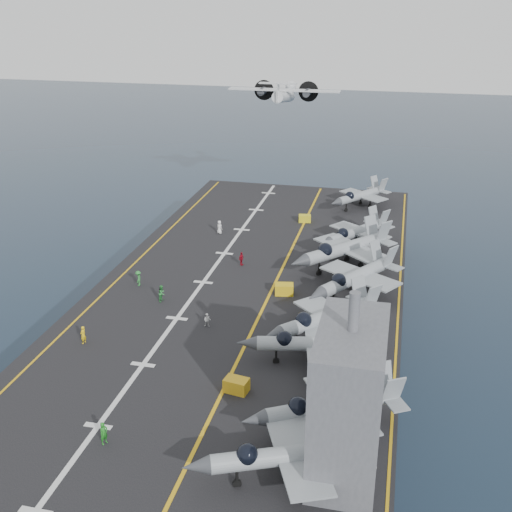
% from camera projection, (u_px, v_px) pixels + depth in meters
% --- Properties ---
extents(ground, '(500.00, 500.00, 0.00)m').
position_uv_depth(ground, '(249.00, 358.00, 84.56)').
color(ground, '#142135').
rests_on(ground, ground).
extents(hull, '(36.00, 90.00, 10.00)m').
position_uv_depth(hull, '(249.00, 325.00, 82.64)').
color(hull, '#56595E').
rests_on(hull, ground).
extents(flight_deck, '(38.00, 92.00, 0.40)m').
position_uv_depth(flight_deck, '(249.00, 288.00, 80.64)').
color(flight_deck, black).
rests_on(flight_deck, hull).
extents(foul_line, '(0.35, 90.00, 0.02)m').
position_uv_depth(foul_line, '(272.00, 289.00, 79.93)').
color(foul_line, gold).
rests_on(foul_line, flight_deck).
extents(landing_centerline, '(0.50, 90.00, 0.02)m').
position_uv_depth(landing_centerline, '(203.00, 282.00, 81.81)').
color(landing_centerline, silver).
rests_on(landing_centerline, flight_deck).
extents(deck_edge_port, '(0.25, 90.00, 0.02)m').
position_uv_depth(deck_edge_port, '(123.00, 274.00, 84.11)').
color(deck_edge_port, gold).
rests_on(deck_edge_port, flight_deck).
extents(deck_edge_stbd, '(0.25, 90.00, 0.02)m').
position_uv_depth(deck_edge_stbd, '(399.00, 302.00, 76.70)').
color(deck_edge_stbd, gold).
rests_on(deck_edge_stbd, flight_deck).
extents(island_superstructure, '(5.00, 10.00, 15.00)m').
position_uv_depth(island_superstructure, '(349.00, 383.00, 47.57)').
color(island_superstructure, '#56595E').
rests_on(island_superstructure, flight_deck).
extents(fighter_jet_0, '(16.64, 14.15, 4.89)m').
position_uv_depth(fighter_jet_0, '(288.00, 454.00, 47.91)').
color(fighter_jet_0, '#999FA8').
rests_on(fighter_jet_0, flight_deck).
extents(fighter_jet_1, '(16.75, 14.99, 4.85)m').
position_uv_depth(fighter_jet_1, '(332.00, 404.00, 53.70)').
color(fighter_jet_1, gray).
rests_on(fighter_jet_1, flight_deck).
extents(fighter_jet_2, '(15.26, 11.69, 4.76)m').
position_uv_depth(fighter_jet_2, '(315.00, 343.00, 63.14)').
color(fighter_jet_2, '#9198A1').
rests_on(fighter_jet_2, flight_deck).
extents(fighter_jet_3, '(17.35, 17.60, 5.15)m').
position_uv_depth(fighter_jet_3, '(328.00, 315.00, 68.04)').
color(fighter_jet_3, '#A1A9B1').
rests_on(fighter_jet_3, flight_deck).
extents(fighter_jet_4, '(16.62, 18.16, 5.25)m').
position_uv_depth(fighter_jet_4, '(356.00, 276.00, 77.42)').
color(fighter_jet_4, gray).
rests_on(fighter_jet_4, flight_deck).
extents(fighter_jet_5, '(18.95, 19.49, 5.68)m').
position_uv_depth(fighter_jet_5, '(345.00, 247.00, 85.35)').
color(fighter_jet_5, '#939DA3').
rests_on(fighter_jet_5, flight_deck).
extents(fighter_jet_6, '(15.40, 16.47, 4.76)m').
position_uv_depth(fighter_jet_6, '(357.00, 231.00, 92.41)').
color(fighter_jet_6, '#9299A2').
rests_on(fighter_jet_6, flight_deck).
extents(fighter_jet_8, '(14.52, 15.42, 4.46)m').
position_uv_depth(fighter_jet_8, '(361.00, 195.00, 109.36)').
color(fighter_jet_8, '#9FA5AF').
rests_on(fighter_jet_8, flight_deck).
extents(tow_cart_a, '(2.42, 1.79, 1.32)m').
position_uv_depth(tow_cart_a, '(236.00, 385.00, 59.37)').
color(tow_cart_a, gold).
rests_on(tow_cart_a, flight_deck).
extents(tow_cart_b, '(2.45, 1.83, 1.34)m').
position_uv_depth(tow_cart_b, '(284.00, 289.00, 78.42)').
color(tow_cart_b, gold).
rests_on(tow_cart_b, flight_deck).
extents(tow_cart_c, '(2.10, 1.57, 1.14)m').
position_uv_depth(tow_cart_c, '(305.00, 218.00, 103.03)').
color(tow_cart_c, gold).
rests_on(tow_cart_c, flight_deck).
extents(crew_1, '(0.99, 1.31, 1.99)m').
position_uv_depth(crew_1, '(83.00, 335.00, 67.38)').
color(crew_1, yellow).
rests_on(crew_1, flight_deck).
extents(crew_2, '(0.91, 1.29, 2.04)m').
position_uv_depth(crew_2, '(162.00, 293.00, 76.57)').
color(crew_2, '#2A8838').
rests_on(crew_2, flight_deck).
extents(crew_3, '(1.06, 1.34, 1.96)m').
position_uv_depth(crew_3, '(138.00, 278.00, 80.63)').
color(crew_3, '#278431').
rests_on(crew_3, flight_deck).
extents(crew_4, '(1.06, 1.29, 1.85)m').
position_uv_depth(crew_4, '(241.00, 259.00, 86.66)').
color(crew_4, '#A10B1D').
rests_on(crew_4, flight_deck).
extents(crew_5, '(1.47, 1.34, 2.04)m').
position_uv_depth(crew_5, '(219.00, 227.00, 97.97)').
color(crew_5, white).
rests_on(crew_5, flight_deck).
extents(crew_6, '(1.21, 1.43, 2.02)m').
position_uv_depth(crew_6, '(104.00, 433.00, 52.39)').
color(crew_6, '#1D7C1F').
rests_on(crew_6, flight_deck).
extents(crew_7, '(1.02, 0.75, 1.59)m').
position_uv_depth(crew_7, '(207.00, 320.00, 70.80)').
color(crew_7, silver).
rests_on(crew_7, flight_deck).
extents(transport_plane, '(22.71, 15.62, 5.33)m').
position_uv_depth(transport_plane, '(284.00, 97.00, 129.02)').
color(transport_plane, silver).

